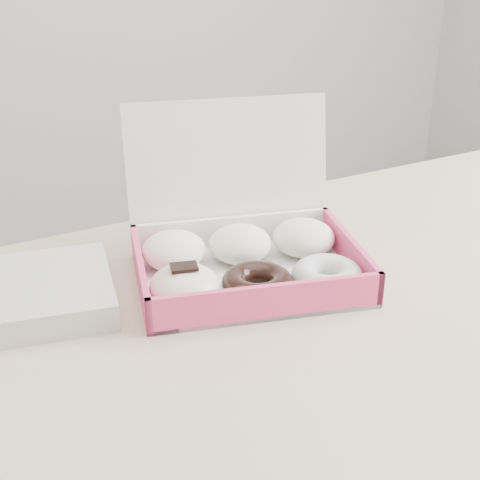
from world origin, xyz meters
name	(u,v)px	position (x,y,z in m)	size (l,w,h in m)	color
table	(380,350)	(0.00, 0.00, 0.67)	(1.20, 0.80, 0.75)	tan
donut_box	(243,252)	(-0.13, 0.15, 0.78)	(0.36, 0.33, 0.22)	white
newspapers	(21,296)	(-0.42, 0.20, 0.77)	(0.23, 0.18, 0.04)	silver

